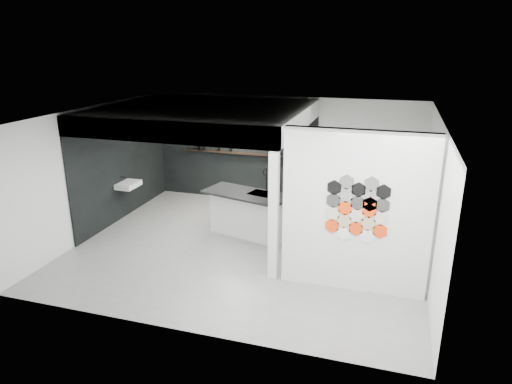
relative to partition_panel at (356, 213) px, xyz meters
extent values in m
cube|color=slate|center=(-2.23, 1.00, -1.40)|extent=(7.00, 6.00, 0.01)
cube|color=silver|center=(0.00, 0.00, 0.00)|extent=(2.45, 0.15, 2.80)
cube|color=black|center=(-3.52, 3.97, -0.22)|extent=(4.40, 0.04, 2.35)
cube|color=black|center=(-5.70, 2.00, -0.22)|extent=(0.04, 4.00, 2.35)
cube|color=silver|center=(-3.52, 2.00, 1.15)|extent=(4.40, 4.00, 0.40)
cube|color=silver|center=(-1.41, 0.00, -0.22)|extent=(0.16, 0.16, 2.35)
cube|color=silver|center=(-3.52, 0.08, 1.15)|extent=(4.40, 0.16, 0.40)
cube|color=silver|center=(-5.46, 1.80, -0.55)|extent=(0.40, 0.60, 0.12)
cube|color=black|center=(-3.43, 3.87, -0.10)|extent=(3.00, 0.15, 0.04)
cube|color=silver|center=(-2.41, 1.70, -0.92)|extent=(1.77, 1.01, 0.96)
cube|color=black|center=(-2.43, 1.61, -0.42)|extent=(2.04, 1.28, 0.04)
cube|color=black|center=(-2.13, 1.68, -0.41)|extent=(0.59, 0.53, 0.02)
cylinder|color=black|center=(-2.07, 1.90, -0.18)|extent=(0.03, 0.03, 0.44)
torus|color=black|center=(-2.09, 1.83, 0.04)|extent=(0.06, 0.16, 0.16)
cylinder|color=black|center=(-4.45, 3.87, 0.00)|extent=(0.25, 0.25, 0.16)
ellipsoid|color=black|center=(-2.40, 3.87, 0.00)|extent=(0.20, 0.20, 0.16)
cylinder|color=gray|center=(-2.08, 3.87, -0.03)|extent=(0.19, 0.19, 0.11)
cylinder|color=gray|center=(-2.08, 3.87, -0.02)|extent=(0.11, 0.11, 0.13)
cylinder|color=black|center=(-3.61, 3.87, -0.01)|extent=(0.07, 0.07, 0.15)
cylinder|color=black|center=(-3.95, 3.87, -0.04)|extent=(0.09, 0.09, 0.09)
cylinder|color=#F23A0C|center=(-0.37, -0.09, -0.24)|extent=(0.26, 0.02, 0.26)
cylinder|color=beige|center=(-0.37, -0.09, -0.01)|extent=(0.26, 0.02, 0.26)
cylinder|color=#2D2D2D|center=(-0.37, -0.09, 0.21)|extent=(0.26, 0.02, 0.26)
cylinder|color=black|center=(-0.37, -0.09, 0.44)|extent=(0.26, 0.02, 0.26)
cylinder|color=white|center=(-0.17, -0.09, -0.35)|extent=(0.26, 0.02, 0.26)
cylinder|color=tan|center=(-0.17, -0.09, -0.13)|extent=(0.26, 0.02, 0.26)
cylinder|color=#F23A0C|center=(-0.17, -0.09, 0.10)|extent=(0.26, 0.02, 0.26)
cylinder|color=silver|center=(-0.17, -0.09, 0.33)|extent=(0.26, 0.02, 0.26)
cylinder|color=black|center=(-0.17, -0.09, 0.55)|extent=(0.26, 0.02, 0.26)
cylinder|color=#F23A0C|center=(0.02, -0.09, -0.24)|extent=(0.26, 0.02, 0.26)
cylinder|color=beige|center=(0.02, -0.09, -0.01)|extent=(0.26, 0.02, 0.26)
cylinder|color=#2D2D2D|center=(0.02, -0.09, 0.21)|extent=(0.26, 0.02, 0.26)
cylinder|color=black|center=(0.02, -0.09, 0.44)|extent=(0.26, 0.02, 0.26)
cylinder|color=white|center=(0.22, -0.09, -0.35)|extent=(0.26, 0.02, 0.26)
cylinder|color=tan|center=(0.22, -0.09, -0.13)|extent=(0.26, 0.02, 0.26)
cylinder|color=#F23A0C|center=(0.22, -0.09, 0.10)|extent=(0.26, 0.02, 0.26)
cylinder|color=silver|center=(0.22, -0.09, 0.33)|extent=(0.26, 0.02, 0.26)
cylinder|color=black|center=(0.22, -0.09, 0.55)|extent=(0.26, 0.02, 0.26)
cylinder|color=#F23A0C|center=(0.42, -0.09, -0.24)|extent=(0.26, 0.02, 0.26)
cylinder|color=beige|center=(0.42, -0.09, -0.01)|extent=(0.26, 0.02, 0.26)
cylinder|color=#2D2D2D|center=(0.42, -0.09, 0.21)|extent=(0.26, 0.02, 0.26)
cylinder|color=black|center=(0.42, -0.09, 0.44)|extent=(0.26, 0.02, 0.26)
cylinder|color=#F23A0C|center=(0.22, -0.09, 0.21)|extent=(0.26, 0.02, 0.26)
camera|label=1|loc=(0.48, -7.23, 2.71)|focal=32.00mm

